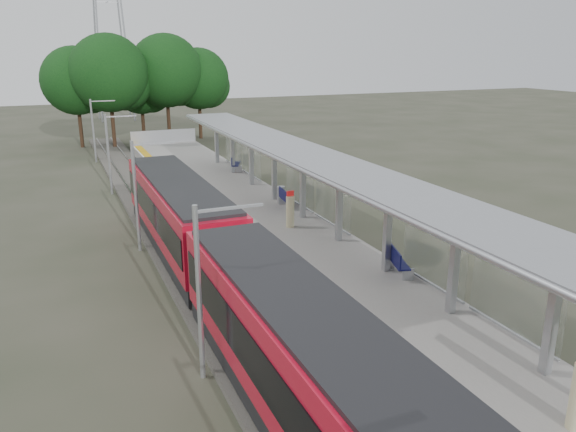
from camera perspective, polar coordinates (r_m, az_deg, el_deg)
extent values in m
cube|color=#59544C|center=(29.68, -11.67, -2.13)|extent=(3.00, 70.00, 0.24)
cube|color=gray|center=(30.68, -3.47, -0.43)|extent=(6.00, 50.00, 1.00)
cube|color=gold|center=(29.82, -8.10, -0.06)|extent=(0.60, 50.00, 0.02)
cube|color=#9EA0A5|center=(54.08, -12.53, 7.90)|extent=(6.00, 0.10, 1.20)
cube|color=black|center=(15.37, 1.44, -18.63)|extent=(2.50, 13.50, 0.70)
cube|color=red|center=(14.50, 1.49, -13.46)|extent=(2.65, 13.50, 2.50)
cube|color=black|center=(14.48, 1.49, -13.29)|extent=(2.72, 12.96, 1.20)
cube|color=black|center=(13.89, 1.53, -8.83)|extent=(2.40, 12.82, 0.15)
cube|color=#0D7A83|center=(15.12, 6.30, -12.87)|extent=(0.04, 1.30, 2.00)
cube|color=black|center=(27.50, -10.80, -2.44)|extent=(2.50, 13.50, 0.70)
cube|color=red|center=(27.02, -10.99, 0.77)|extent=(2.65, 13.50, 2.50)
cube|color=black|center=(27.01, -10.99, 0.87)|extent=(2.72, 12.96, 1.20)
cube|color=black|center=(26.70, -11.14, 3.45)|extent=(2.40, 12.82, 0.15)
cube|color=#0D7A83|center=(27.36, -8.19, 0.78)|extent=(0.04, 1.30, 2.00)
cylinder|color=black|center=(23.30, -8.20, -6.68)|extent=(2.20, 0.70, 0.70)
cube|color=black|center=(20.60, -6.69, -4.87)|extent=(2.30, 0.80, 2.40)
cube|color=#9EA0A5|center=(16.65, 25.30, -9.07)|extent=(0.25, 0.25, 3.50)
cube|color=#9EA0A5|center=(19.24, 16.54, -4.66)|extent=(0.25, 0.25, 3.50)
cube|color=#9EA0A5|center=(22.26, 10.08, -1.30)|extent=(0.25, 0.25, 3.50)
cube|color=#9EA0A5|center=(25.55, 5.24, 1.25)|extent=(0.25, 0.25, 3.50)
cube|color=#9EA0A5|center=(29.02, 1.52, 3.19)|extent=(0.25, 0.25, 3.50)
cube|color=#9EA0A5|center=(32.61, -1.41, 4.71)|extent=(0.25, 0.25, 3.50)
cube|color=#9EA0A5|center=(36.28, -3.75, 5.91)|extent=(0.25, 0.25, 3.50)
cube|color=#9EA0A5|center=(40.02, -5.67, 6.89)|extent=(0.25, 0.25, 3.50)
cube|color=#9EA0A5|center=(43.81, -7.27, 7.69)|extent=(0.25, 0.25, 3.50)
cube|color=gray|center=(26.70, 2.55, 6.01)|extent=(3.20, 38.00, 0.16)
cylinder|color=#9EA0A5|center=(26.09, -0.54, 5.59)|extent=(0.24, 38.00, 0.24)
cube|color=silver|center=(18.56, 22.01, -7.88)|extent=(0.05, 3.70, 2.20)
cube|color=silver|center=(21.30, 14.51, -3.99)|extent=(0.05, 3.70, 2.20)
cube|color=silver|center=(27.71, 4.54, 1.32)|extent=(0.05, 3.70, 2.20)
cube|color=silver|center=(31.20, 1.16, 3.12)|extent=(0.05, 3.70, 2.20)
cube|color=silver|center=(38.47, -3.75, 5.70)|extent=(0.05, 3.70, 2.20)
cube|color=silver|center=(42.20, -5.57, 6.64)|extent=(0.05, 3.70, 2.20)
cylinder|color=#382316|center=(59.74, -20.33, 8.62)|extent=(0.36, 0.36, 4.32)
sphere|color=#143F12|center=(59.36, -20.76, 12.74)|extent=(6.57, 6.57, 6.57)
cylinder|color=#382316|center=(57.63, -17.35, 8.89)|extent=(0.36, 0.36, 4.83)
sphere|color=#143F12|center=(57.23, -17.78, 13.67)|extent=(7.34, 7.34, 7.34)
cylinder|color=#382316|center=(62.42, -14.50, 9.18)|extent=(0.36, 0.36, 3.78)
sphere|color=#143F12|center=(62.07, -14.76, 12.63)|extent=(5.74, 5.74, 5.74)
cylinder|color=#382316|center=(60.53, -12.04, 9.63)|extent=(0.36, 0.36, 4.86)
sphere|color=#143F12|center=(60.15, -12.32, 14.23)|extent=(7.39, 7.39, 7.39)
cylinder|color=#382316|center=(62.61, -8.92, 9.74)|extent=(0.36, 0.36, 4.24)
sphere|color=#143F12|center=(62.25, -9.10, 13.61)|extent=(6.45, 6.45, 6.45)
cylinder|color=#9EA0A5|center=(16.53, -9.02, -7.94)|extent=(0.16, 0.16, 5.40)
cube|color=#9EA0A5|center=(15.91, -5.94, 0.80)|extent=(2.00, 0.08, 0.08)
cylinder|color=#9EA0A5|center=(27.73, -15.19, 1.86)|extent=(0.16, 0.16, 5.40)
cube|color=#9EA0A5|center=(27.37, -13.51, 7.15)|extent=(2.00, 0.08, 0.08)
cylinder|color=#9EA0A5|center=(39.40, -17.76, 5.94)|extent=(0.16, 0.16, 5.40)
cube|color=#9EA0A5|center=(39.15, -16.62, 9.69)|extent=(2.00, 0.08, 0.08)
cylinder|color=#9EA0A5|center=(51.23, -19.17, 8.15)|extent=(0.16, 0.16, 5.40)
cube|color=#9EA0A5|center=(51.03, -18.31, 11.04)|extent=(2.00, 0.08, 0.08)
cube|color=#0E1049|center=(22.42, 11.20, -4.67)|extent=(0.95, 1.69, 0.06)
cube|color=#0E1049|center=(22.19, 10.78, -3.98)|extent=(0.55, 1.56, 0.59)
cube|color=#9EA0A5|center=(22.02, 12.10, -5.82)|extent=(0.43, 0.19, 0.47)
cube|color=#9EA0A5|center=(23.00, 10.27, -4.71)|extent=(0.43, 0.19, 0.47)
cube|color=#0E1049|center=(31.28, -0.17, 1.75)|extent=(0.61, 1.55, 0.06)
cube|color=#0E1049|center=(31.12, -0.51, 2.24)|extent=(0.22, 1.50, 0.55)
cube|color=#9EA0A5|center=(30.80, 0.27, 1.06)|extent=(0.41, 0.10, 0.44)
cube|color=#9EA0A5|center=(31.87, -0.59, 1.60)|extent=(0.41, 0.10, 0.44)
cube|color=#0E1049|center=(40.86, -5.30, 5.29)|extent=(1.11, 1.67, 0.06)
cube|color=#0E1049|center=(40.73, -5.60, 5.71)|extent=(0.73, 1.49, 0.59)
cube|color=#9EA0A5|center=(40.30, -5.01, 4.78)|extent=(0.42, 0.24, 0.47)
cube|color=#9EA0A5|center=(41.51, -5.56, 5.12)|extent=(0.42, 0.24, 0.47)
cylinder|color=beige|center=(27.65, 0.22, 0.43)|extent=(0.42, 0.42, 1.56)
cube|color=red|center=(27.40, 0.22, 2.31)|extent=(0.37, 0.07, 0.26)
cylinder|color=#9EA0A5|center=(32.24, -0.72, 2.22)|extent=(0.54, 0.54, 0.92)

